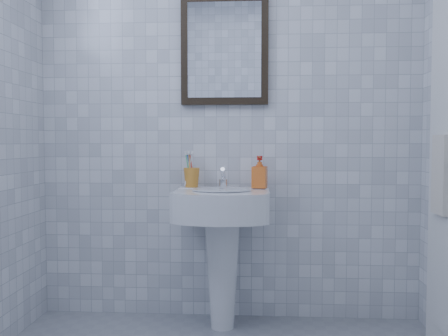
{
  "coord_description": "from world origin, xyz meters",
  "views": [
    {
      "loc": [
        0.17,
        -1.7,
        1.03
      ],
      "look_at": [
        -0.0,
        0.86,
        0.89
      ],
      "focal_mm": 40.0,
      "sensor_mm": 36.0,
      "label": 1
    }
  ],
  "objects": [
    {
      "name": "towel_ring",
      "position": [
        1.06,
        0.73,
        1.05
      ],
      "size": [
        0.01,
        0.18,
        0.18
      ],
      "primitive_type": "torus",
      "rotation": [
        0.0,
        1.57,
        0.0
      ],
      "color": "white",
      "rests_on": "wall_right"
    },
    {
      "name": "toothbrush_cup",
      "position": [
        -0.2,
        1.09,
        0.82
      ],
      "size": [
        0.1,
        0.1,
        0.11
      ],
      "primitive_type": null,
      "rotation": [
        0.0,
        0.0,
        0.08
      ],
      "color": "orange",
      "rests_on": "washbasin"
    },
    {
      "name": "wall_mirror",
      "position": [
        -0.02,
        1.18,
        1.55
      ],
      "size": [
        0.5,
        0.04,
        0.62
      ],
      "color": "black",
      "rests_on": "wall_back"
    },
    {
      "name": "faucet",
      "position": [
        -0.02,
        1.08,
        0.82
      ],
      "size": [
        0.05,
        0.1,
        0.12
      ],
      "color": "white",
      "rests_on": "washbasin"
    },
    {
      "name": "wall_back",
      "position": [
        0.0,
        1.2,
        1.25
      ],
      "size": [
        2.2,
        0.02,
        2.5
      ],
      "primitive_type": "cube",
      "color": "white",
      "rests_on": "ground"
    },
    {
      "name": "hand_towel",
      "position": [
        1.04,
        0.73,
        0.87
      ],
      "size": [
        0.03,
        0.16,
        0.38
      ],
      "primitive_type": "cube",
      "color": "silver",
      "rests_on": "towel_ring"
    },
    {
      "name": "washbasin",
      "position": [
        -0.02,
        0.98,
        0.52
      ],
      "size": [
        0.5,
        0.37,
        0.78
      ],
      "color": "white",
      "rests_on": "ground"
    },
    {
      "name": "soap_dispenser",
      "position": [
        0.18,
        1.08,
        0.86
      ],
      "size": [
        0.09,
        0.09,
        0.18
      ],
      "primitive_type": "imported",
      "rotation": [
        0.0,
        0.0,
        -0.16
      ],
      "color": "#D84B15",
      "rests_on": "washbasin"
    }
  ]
}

